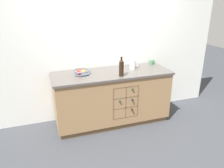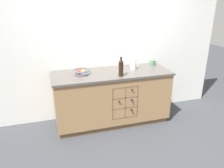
{
  "view_description": "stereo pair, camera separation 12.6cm",
  "coord_description": "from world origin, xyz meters",
  "px_view_note": "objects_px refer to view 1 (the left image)",
  "views": [
    {
      "loc": [
        -1.12,
        -3.28,
        2.05
      ],
      "look_at": [
        0.0,
        0.0,
        0.72
      ],
      "focal_mm": 35.0,
      "sensor_mm": 36.0,
      "label": 1
    },
    {
      "loc": [
        -1.0,
        -3.32,
        2.05
      ],
      "look_at": [
        0.0,
        0.0,
        0.72
      ],
      "focal_mm": 35.0,
      "sensor_mm": 36.0,
      "label": 2
    }
  ],
  "objects_px": {
    "ceramic_mug": "(151,62)",
    "standing_wine_bottle": "(121,68)",
    "white_pitcher": "(133,64)",
    "fruit_bowl": "(82,72)"
  },
  "relations": [
    {
      "from": "fruit_bowl",
      "to": "standing_wine_bottle",
      "type": "relative_size",
      "value": 0.84
    },
    {
      "from": "ceramic_mug",
      "to": "standing_wine_bottle",
      "type": "relative_size",
      "value": 0.4
    },
    {
      "from": "standing_wine_bottle",
      "to": "white_pitcher",
      "type": "bearing_deg",
      "value": 41.32
    },
    {
      "from": "fruit_bowl",
      "to": "white_pitcher",
      "type": "relative_size",
      "value": 1.58
    },
    {
      "from": "fruit_bowl",
      "to": "ceramic_mug",
      "type": "height_order",
      "value": "ceramic_mug"
    },
    {
      "from": "ceramic_mug",
      "to": "white_pitcher",
      "type": "bearing_deg",
      "value": -161.49
    },
    {
      "from": "fruit_bowl",
      "to": "standing_wine_bottle",
      "type": "height_order",
      "value": "standing_wine_bottle"
    },
    {
      "from": "fruit_bowl",
      "to": "white_pitcher",
      "type": "distance_m",
      "value": 0.91
    },
    {
      "from": "fruit_bowl",
      "to": "standing_wine_bottle",
      "type": "distance_m",
      "value": 0.65
    },
    {
      "from": "white_pitcher",
      "to": "standing_wine_bottle",
      "type": "distance_m",
      "value": 0.44
    }
  ]
}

